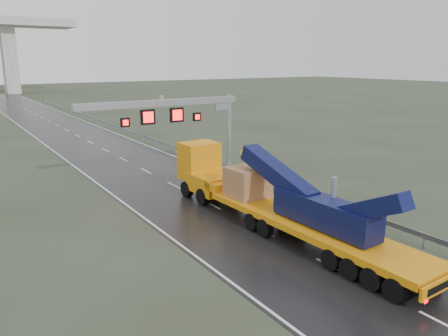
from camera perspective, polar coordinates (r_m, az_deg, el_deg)
ground at (r=24.72m, az=10.77°, el=-10.98°), size 400.00×400.00×0.00m
road at (r=59.06m, az=-17.09°, el=3.23°), size 11.00×200.00×0.02m
guardrail at (r=51.82m, az=-7.50°, el=3.08°), size 0.20×140.00×1.40m
sign_gantry at (r=38.68m, az=-5.28°, el=6.87°), size 14.90×1.20×7.42m
heavy_haul_truck at (r=28.45m, az=4.74°, el=-3.28°), size 3.62×21.21×4.96m
exit_sign_pair at (r=40.83m, az=3.07°, el=1.51°), size 1.22×0.58×2.24m
striped_barrier at (r=38.99m, az=3.33°, el=-0.54°), size 0.77×0.52×1.20m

